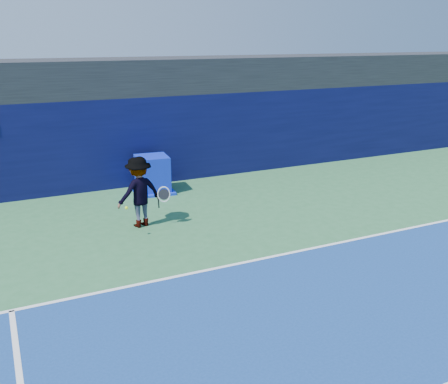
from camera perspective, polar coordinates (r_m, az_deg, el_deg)
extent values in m
plane|color=#2F683C|center=(9.29, 11.65, -15.04)|extent=(80.00, 80.00, 0.00)
cube|color=white|center=(11.50, 2.69, -7.97)|extent=(24.00, 0.10, 0.01)
cube|color=black|center=(18.39, -9.91, 12.95)|extent=(36.00, 3.00, 1.20)
cube|color=#0A0B38|center=(17.71, -8.68, 5.99)|extent=(36.00, 1.00, 3.00)
cube|color=#0D20B8|center=(16.54, -8.18, 2.03)|extent=(1.10, 1.10, 1.22)
cube|color=#0D26C3|center=(16.70, -8.10, 0.15)|extent=(1.38, 1.38, 0.08)
imported|color=silver|center=(13.50, -9.68, 0.01)|extent=(1.36, 0.96, 1.92)
cylinder|color=black|center=(13.48, -7.48, -1.29)|extent=(0.09, 0.17, 0.30)
torus|color=silver|center=(13.40, -6.89, -0.26)|extent=(0.35, 0.20, 0.34)
cylinder|color=black|center=(13.40, -6.89, -0.26)|extent=(0.30, 0.15, 0.29)
sphere|color=#C7EF1A|center=(12.65, -11.09, -1.79)|extent=(0.08, 0.08, 0.08)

